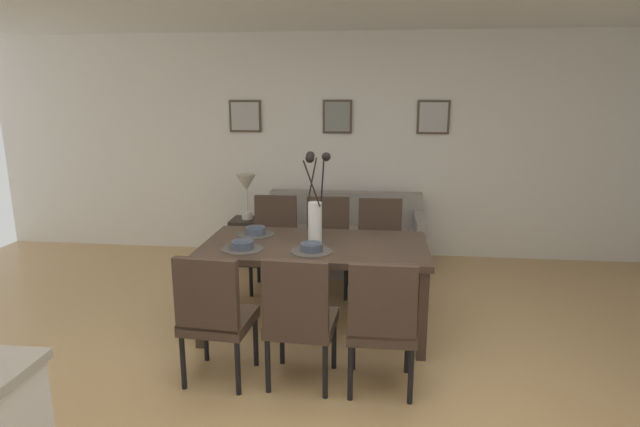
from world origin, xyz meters
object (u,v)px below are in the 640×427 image
at_px(bowl_far_left, 312,246).
at_px(framed_picture_left, 245,116).
at_px(bowl_near_right, 256,230).
at_px(framed_picture_right, 433,117).
at_px(dining_chair_far_right, 327,240).
at_px(centerpiece_vase, 315,209).
at_px(table_lamp, 246,187).
at_px(dining_chair_far_left, 299,315).
at_px(dining_chair_mid_right, 380,243).
at_px(bowl_near_left, 243,244).
at_px(side_table, 248,241).
at_px(sofa, 343,242).
at_px(framed_picture_center, 337,117).
at_px(dining_table, 315,253).
at_px(dining_chair_near_right, 274,238).
at_px(dining_chair_mid_left, 382,320).
at_px(dining_chair_near_left, 214,313).

bearing_deg(bowl_far_left, framed_picture_left, 115.11).
xyz_separation_m(bowl_near_right, framed_picture_right, (1.64, 1.91, 0.87)).
xyz_separation_m(dining_chair_far_right, bowl_far_left, (-0.01, -1.11, 0.27)).
bearing_deg(centerpiece_vase, table_lamp, 121.15).
xyz_separation_m(dining_chair_far_left, dining_chair_mid_right, (0.52, 1.75, 0.00)).
bearing_deg(bowl_near_left, framed_picture_right, 55.03).
xyz_separation_m(dining_chair_mid_right, side_table, (-1.50, 0.75, -0.25)).
relative_size(centerpiece_vase, sofa, 0.42).
bearing_deg(dining_chair_mid_right, bowl_far_left, -115.77).
relative_size(side_table, framed_picture_left, 1.36).
height_order(table_lamp, framed_picture_center, framed_picture_center).
relative_size(dining_table, dining_chair_far_left, 1.96).
relative_size(dining_chair_far_left, framed_picture_right, 2.41).
bearing_deg(side_table, table_lamp, 180.00).
height_order(dining_table, dining_chair_mid_right, dining_chair_mid_right).
height_order(dining_chair_near_right, dining_chair_far_left, same).
bearing_deg(table_lamp, dining_chair_mid_right, -26.54).
height_order(centerpiece_vase, bowl_far_left, centerpiece_vase).
distance_m(dining_chair_mid_left, bowl_far_left, 0.90).
bearing_deg(bowl_near_left, bowl_far_left, 0.00).
xyz_separation_m(dining_chair_mid_left, side_table, (-1.52, 2.51, -0.25)).
bearing_deg(sofa, dining_chair_far_right, -98.10).
height_order(dining_chair_far_right, framed_picture_left, framed_picture_left).
height_order(sofa, framed_picture_right, framed_picture_right).
xyz_separation_m(dining_table, framed_picture_center, (0.00, 2.12, 0.98)).
distance_m(dining_chair_far_left, bowl_near_right, 1.25).
distance_m(dining_chair_mid_left, side_table, 2.94).
distance_m(centerpiece_vase, bowl_near_left, 0.63).
relative_size(dining_table, sofa, 1.02).
bearing_deg(centerpiece_vase, dining_chair_near_left, -121.94).
distance_m(dining_chair_near_right, dining_chair_mid_left, 2.08).
bearing_deg(dining_chair_near_left, bowl_near_left, 88.36).
bearing_deg(framed_picture_right, framed_picture_center, 180.00).
relative_size(centerpiece_vase, side_table, 1.41).
xyz_separation_m(dining_chair_near_left, dining_chair_mid_left, (1.10, 0.01, 0.00)).
xyz_separation_m(dining_chair_mid_left, bowl_near_left, (-1.08, 0.67, 0.27)).
height_order(dining_chair_near_left, framed_picture_left, framed_picture_left).
distance_m(bowl_near_right, side_table, 1.57).
distance_m(dining_chair_mid_right, centerpiece_vase, 1.14).
xyz_separation_m(dining_chair_near_left, side_table, (-0.42, 2.52, -0.25)).
bearing_deg(dining_chair_far_left, dining_chair_mid_right, 73.44).
xyz_separation_m(dining_chair_far_left, table_lamp, (-0.99, 2.50, 0.38)).
bearing_deg(bowl_far_left, sofa, 86.42).
relative_size(dining_table, centerpiece_vase, 2.45).
bearing_deg(bowl_near_right, table_lamp, 107.33).
xyz_separation_m(bowl_far_left, side_table, (-0.98, 1.84, -0.52)).
height_order(dining_table, bowl_near_left, bowl_near_left).
bearing_deg(framed_picture_left, bowl_near_left, -76.63).
relative_size(dining_chair_near_right, table_lamp, 1.80).
relative_size(dining_table, framed_picture_left, 4.71).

